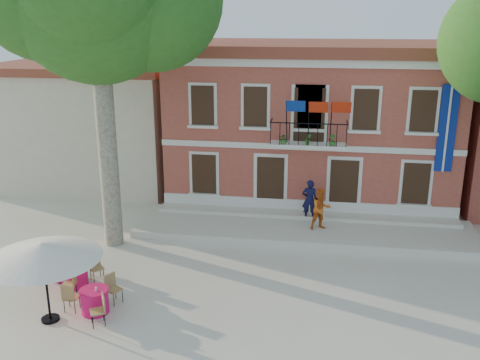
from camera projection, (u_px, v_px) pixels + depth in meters
name	position (u px, v px, depth m)	size (l,w,h in m)	color
ground	(241.00, 278.00, 18.57)	(90.00, 90.00, 0.00)	beige
main_building	(311.00, 119.00, 26.58)	(13.50, 9.59, 7.50)	#A33B3B
neighbor_west	(101.00, 120.00, 29.41)	(9.40, 9.40, 6.40)	beige
terrace	(304.00, 229.00, 22.38)	(14.00, 3.40, 0.30)	silver
patio_umbrella	(42.00, 251.00, 15.32)	(3.38, 3.38, 2.51)	black
pedestrian_navy	(310.00, 200.00, 22.81)	(0.65, 0.43, 1.78)	#101137
pedestrian_orange	(321.00, 209.00, 21.77)	(0.84, 0.66, 1.74)	#D85F19
cafe_table_0	(65.00, 267.00, 18.40)	(1.83, 1.78, 0.95)	#E91568
cafe_table_1	(95.00, 300.00, 16.28)	(1.63, 1.87, 0.95)	#E91568
cafe_table_2	(75.00, 274.00, 17.89)	(1.83, 1.78, 0.95)	#E91568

